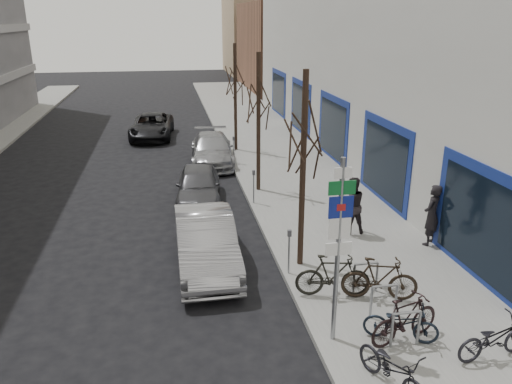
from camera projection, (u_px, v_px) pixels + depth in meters
name	position (u px, v px, depth m)	size (l,w,h in m)	color
ground	(222.00, 357.00, 10.43)	(120.00, 120.00, 0.00)	black
sidewalk_east	(304.00, 188.00, 20.43)	(5.00, 70.00, 0.15)	slate
commercial_building	(505.00, 51.00, 26.45)	(20.00, 32.00, 10.00)	#B7B7B2
brick_building_far	(308.00, 46.00, 48.40)	(12.00, 14.00, 8.00)	brown
tan_building_far	(279.00, 36.00, 62.25)	(13.00, 12.00, 9.00)	#937A5B
highway_sign_pole	(339.00, 241.00, 10.00)	(0.55, 0.10, 4.20)	gray
bike_rack	(384.00, 297.00, 11.40)	(0.66, 2.26, 0.83)	gray
tree_near	(304.00, 125.00, 12.75)	(1.80, 1.80, 5.50)	black
tree_mid	(259.00, 90.00, 18.78)	(1.80, 1.80, 5.50)	black
tree_far	(235.00, 72.00, 24.82)	(1.80, 1.80, 5.50)	black
meter_front	(289.00, 247.00, 13.27)	(0.10, 0.08, 1.27)	gray
meter_mid	(254.00, 183.00, 18.37)	(0.10, 0.08, 1.27)	gray
meter_back	(234.00, 147.00, 23.48)	(0.10, 0.08, 1.27)	gray
bike_near_left	(393.00, 365.00, 9.16)	(0.52, 1.71, 1.04)	black
bike_near_right	(405.00, 319.00, 10.52)	(0.53, 1.80, 1.09)	black
bike_mid_curb	(401.00, 320.00, 10.57)	(0.48, 1.58, 0.96)	black
bike_mid_inner	(333.00, 275.00, 12.25)	(0.56, 1.87, 1.13)	black
bike_far_curb	(495.00, 335.00, 10.01)	(0.52, 1.71, 1.04)	black
bike_far_inner	(380.00, 278.00, 12.09)	(0.56, 1.87, 1.13)	black
parked_car_front	(206.00, 242.00, 13.97)	(1.60, 4.60, 1.52)	#9E9EA3
parked_car_mid	(199.00, 185.00, 18.86)	(1.62, 4.03, 1.37)	#48484D
parked_car_back	(212.00, 149.00, 23.93)	(1.96, 4.81, 1.40)	#929397
lane_car	(152.00, 126.00, 29.12)	(2.28, 4.95, 1.37)	black
pedestrian_near	(432.00, 215.00, 14.95)	(0.69, 0.45, 1.90)	black
pedestrian_far	(351.00, 205.00, 15.75)	(0.70, 0.47, 1.89)	black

